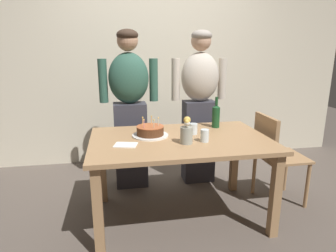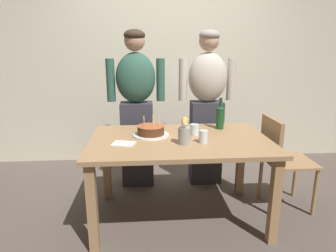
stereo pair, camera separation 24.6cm
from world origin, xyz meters
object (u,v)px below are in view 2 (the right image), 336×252
object	(u,v)px
napkin_stack	(124,144)
flower_vase	(184,133)
water_glass_far	(194,130)
wine_bottle	(220,117)
person_woman_cardigan	(207,106)
birthday_cake	(151,131)
water_glass_near	(203,137)
dining_chair	(280,156)
person_man_bearded	(136,107)

from	to	relation	value
napkin_stack	flower_vase	distance (m)	0.49
water_glass_far	wine_bottle	xyz separation A→B (m)	(0.27, 0.18, 0.07)
flower_vase	person_woman_cardigan	bearing A→B (deg)	67.76
flower_vase	water_glass_far	bearing A→B (deg)	63.91
water_glass_far	napkin_stack	xyz separation A→B (m)	(-0.60, -0.21, -0.04)
birthday_cake	flower_vase	bearing A→B (deg)	-44.64
water_glass_near	wine_bottle	bearing A→B (deg)	60.14
napkin_stack	dining_chair	distance (m)	1.44
water_glass_far	wine_bottle	size ratio (longest dim) A/B	0.32
birthday_cake	dining_chair	xyz separation A→B (m)	(1.19, 0.01, -0.26)
flower_vase	person_woman_cardigan	size ratio (longest dim) A/B	0.13
birthday_cake	wine_bottle	bearing A→B (deg)	15.31
water_glass_far	napkin_stack	distance (m)	0.64
birthday_cake	water_glass_near	xyz separation A→B (m)	(0.41, -0.24, 0.01)
person_man_bearded	person_woman_cardigan	distance (m)	0.76
person_man_bearded	napkin_stack	bearing A→B (deg)	84.56
birthday_cake	person_woman_cardigan	bearing A→B (deg)	45.27
flower_vase	water_glass_near	bearing A→B (deg)	6.91
birthday_cake	water_glass_far	distance (m)	0.38
water_glass_near	flower_vase	distance (m)	0.16
water_glass_near	flower_vase	bearing A→B (deg)	-173.09
wine_bottle	birthday_cake	bearing A→B (deg)	-164.69
water_glass_far	wine_bottle	world-z (taller)	wine_bottle
dining_chair	flower_vase	bearing A→B (deg)	105.77
person_woman_cardigan	person_man_bearded	bearing A→B (deg)	0.00
birthday_cake	person_man_bearded	distance (m)	0.65
water_glass_near	water_glass_far	world-z (taller)	water_glass_near
birthday_cake	water_glass_far	xyz separation A→B (m)	(0.38, -0.00, 0.01)
wine_bottle	person_man_bearded	world-z (taller)	person_man_bearded
napkin_stack	person_man_bearded	size ratio (longest dim) A/B	0.10
water_glass_near	napkin_stack	world-z (taller)	water_glass_near
person_man_bearded	water_glass_far	bearing A→B (deg)	129.69
water_glass_near	water_glass_far	bearing A→B (deg)	98.14
water_glass_near	napkin_stack	xyz separation A→B (m)	(-0.63, 0.02, -0.05)
birthday_cake	flower_vase	distance (m)	0.37
water_glass_near	person_woman_cardigan	distance (m)	0.89
person_woman_cardigan	dining_chair	world-z (taller)	person_woman_cardigan
water_glass_far	person_woman_cardigan	size ratio (longest dim) A/B	0.06
wine_bottle	napkin_stack	distance (m)	0.96
person_man_bearded	wine_bottle	bearing A→B (deg)	150.68
water_glass_near	person_man_bearded	world-z (taller)	person_man_bearded
water_glass_far	dining_chair	world-z (taller)	dining_chair
napkin_stack	water_glass_far	bearing A→B (deg)	19.60
person_man_bearded	dining_chair	bearing A→B (deg)	155.05
water_glass_far	birthday_cake	bearing A→B (deg)	179.39
napkin_stack	person_woman_cardigan	distance (m)	1.19
water_glass_near	wine_bottle	world-z (taller)	wine_bottle
napkin_stack	person_man_bearded	distance (m)	0.86
birthday_cake	person_woman_cardigan	distance (m)	0.88
water_glass_near	napkin_stack	bearing A→B (deg)	178.36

